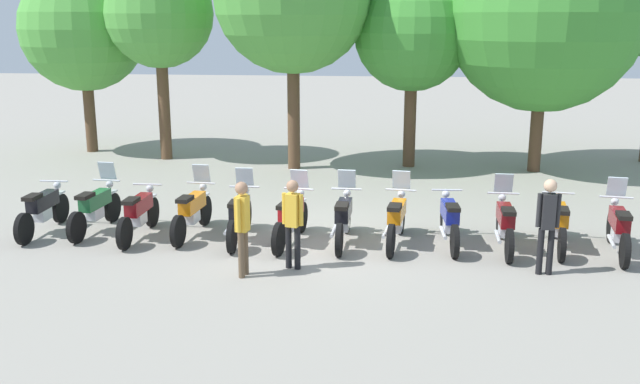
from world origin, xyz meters
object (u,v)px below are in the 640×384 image
at_px(motorcycle_0, 43,209).
at_px(person_2, 293,218).
at_px(motorcycle_4, 240,215).
at_px(tree_4, 545,13).
at_px(motorcycle_5, 291,217).
at_px(motorcycle_6, 343,218).
at_px(motorcycle_9, 505,223).
at_px(tree_0, 83,29).
at_px(tree_3, 413,33).
at_px(motorcycle_2, 139,213).
at_px(motorcycle_1, 95,207).
at_px(motorcycle_7, 397,219).
at_px(tree_1, 159,15).
at_px(motorcycle_11, 618,228).
at_px(motorcycle_3, 192,211).
at_px(person_0, 548,219).
at_px(motorcycle_8, 449,220).
at_px(person_1, 242,222).
at_px(motorcycle_10, 559,223).

distance_m(motorcycle_0, person_2, 5.71).
bearing_deg(motorcycle_4, tree_4, -45.67).
xyz_separation_m(motorcycle_5, person_2, (0.25, -1.49, 0.42)).
xyz_separation_m(motorcycle_6, motorcycle_9, (3.13, -0.05, 0.00)).
distance_m(tree_0, tree_3, 10.55).
bearing_deg(motorcycle_4, motorcycle_2, 89.31).
height_order(motorcycle_1, motorcycle_7, same).
bearing_deg(motorcycle_6, tree_1, 39.54).
height_order(motorcycle_4, motorcycle_11, same).
relative_size(motorcycle_6, tree_1, 0.36).
distance_m(person_2, tree_3, 9.87).
relative_size(motorcycle_3, motorcycle_5, 1.01).
relative_size(motorcycle_7, motorcycle_9, 1.00).
bearing_deg(motorcycle_11, tree_1, 62.45).
relative_size(motorcycle_5, person_0, 1.28).
height_order(motorcycle_8, person_2, person_2).
distance_m(motorcycle_0, motorcycle_11, 11.47).
bearing_deg(person_0, tree_3, 14.02).
xyz_separation_m(motorcycle_0, tree_1, (0.09, 7.90, 3.93)).
xyz_separation_m(motorcycle_7, motorcycle_11, (4.17, -0.17, 0.00)).
distance_m(motorcycle_7, person_1, 3.38).
bearing_deg(motorcycle_3, tree_0, 38.68).
xyz_separation_m(motorcycle_1, motorcycle_7, (6.26, -0.23, 0.00)).
bearing_deg(motorcycle_5, motorcycle_1, 94.12).
bearing_deg(motorcycle_0, motorcycle_10, -89.32).
height_order(motorcycle_11, person_2, person_2).
bearing_deg(tree_4, motorcycle_4, -134.50).
distance_m(person_0, person_1, 5.25).
height_order(motorcycle_10, tree_3, tree_3).
height_order(motorcycle_1, motorcycle_9, same).
xyz_separation_m(motorcycle_2, motorcycle_6, (4.17, 0.04, 0.01)).
relative_size(motorcycle_10, person_0, 1.28).
xyz_separation_m(motorcycle_11, tree_1, (-11.38, 8.09, 3.91)).
height_order(motorcycle_1, tree_3, tree_3).
xyz_separation_m(motorcycle_9, tree_3, (-1.68, 7.62, 3.40)).
bearing_deg(motorcycle_5, tree_1, 41.31).
bearing_deg(person_1, tree_4, -113.92).
xyz_separation_m(motorcycle_6, motorcycle_8, (2.08, 0.11, -0.01)).
height_order(motorcycle_3, motorcycle_5, same).
xyz_separation_m(motorcycle_8, person_0, (1.54, -1.52, 0.50)).
bearing_deg(person_2, motorcycle_11, 118.10).
distance_m(motorcycle_10, tree_0, 16.25).
height_order(motorcycle_6, motorcycle_9, same).
height_order(motorcycle_2, motorcycle_7, motorcycle_7).
height_order(motorcycle_3, motorcycle_7, same).
bearing_deg(person_0, motorcycle_9, 20.16).
bearing_deg(tree_0, tree_1, -18.84).
relative_size(person_0, tree_3, 0.30).
bearing_deg(motorcycle_2, motorcycle_8, -87.87).
bearing_deg(tree_4, tree_1, 176.44).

